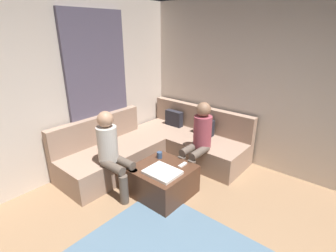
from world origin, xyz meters
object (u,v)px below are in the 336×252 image
at_px(sectional_couch, 158,146).
at_px(ottoman, 163,180).
at_px(person_on_couch_back, 199,138).
at_px(game_remote, 183,165).
at_px(person_on_couch_side, 112,150).
at_px(coffee_mug, 160,155).

relative_size(sectional_couch, ottoman, 3.36).
xyz_separation_m(sectional_couch, person_on_couch_back, (0.81, 0.06, 0.38)).
bearing_deg(game_remote, person_on_couch_back, 98.48).
xyz_separation_m(sectional_couch, person_on_couch_side, (0.15, -1.07, 0.38)).
bearing_deg(person_on_couch_back, person_on_couch_side, 59.48).
relative_size(ottoman, person_on_couch_side, 0.63).
height_order(sectional_couch, coffee_mug, sectional_couch).
bearing_deg(ottoman, coffee_mug, 140.71).
height_order(ottoman, person_on_couch_back, person_on_couch_back).
bearing_deg(person_on_couch_side, person_on_couch_back, 149.48).
bearing_deg(person_on_couch_side, ottoman, 126.04).
bearing_deg(person_on_couch_side, coffee_mug, 150.00).
relative_size(person_on_couch_back, person_on_couch_side, 1.00).
distance_m(sectional_couch, game_remote, 1.00).
distance_m(sectional_couch, ottoman, 0.97).
relative_size(game_remote, person_on_couch_side, 0.12).
distance_m(coffee_mug, person_on_couch_back, 0.66).
xyz_separation_m(coffee_mug, person_on_couch_back, (0.33, 0.54, 0.19)).
distance_m(coffee_mug, person_on_couch_side, 0.70).
xyz_separation_m(person_on_couch_back, person_on_couch_side, (-0.66, -1.13, 0.00)).
xyz_separation_m(ottoman, coffee_mug, (-0.22, 0.18, 0.26)).
bearing_deg(person_on_couch_back, sectional_couch, 3.88).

